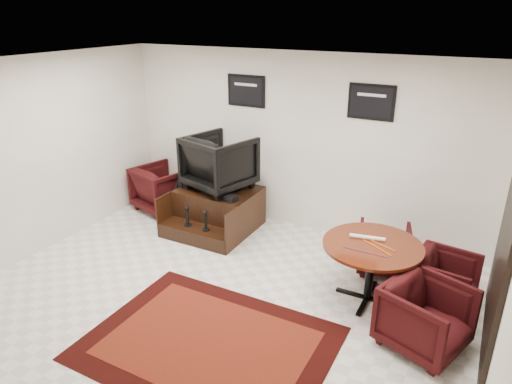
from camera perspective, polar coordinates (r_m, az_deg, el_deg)
ground at (r=5.80m, az=-5.29°, el=-13.58°), size 6.00×6.00×0.00m
room_shell at (r=4.88m, az=-1.20°, el=3.09°), size 6.02×5.02×2.81m
area_rug at (r=5.21m, az=-5.92°, el=-18.27°), size 2.58×1.93×0.01m
shine_podium at (r=7.48m, az=-4.97°, el=-2.31°), size 1.26×1.30×0.65m
shine_chair at (r=7.29m, az=-4.61°, el=4.05°), size 1.14×1.10×0.97m
shoes_pair at (r=7.57m, az=-8.39°, el=1.10°), size 0.28×0.32×0.10m
polish_kit at (r=6.95m, az=-3.34°, el=-0.72°), size 0.27×0.22×0.08m
umbrella_black at (r=7.76m, az=-10.25°, el=-0.86°), size 0.30×0.11×0.80m
umbrella_hooked at (r=7.78m, az=-9.81°, el=-0.86°), size 0.29×0.11×0.78m
armchair_side at (r=8.25m, az=-11.63°, el=0.72°), size 1.04×1.00×0.88m
meeting_table at (r=5.65m, az=14.30°, el=-7.14°), size 1.18×1.18×0.77m
table_chair_back at (r=6.50m, az=15.70°, el=-6.59°), size 0.81×0.78×0.70m
table_chair_window at (r=6.02m, az=22.53°, el=-9.89°), size 0.74×0.78×0.71m
table_chair_corner at (r=5.23m, az=20.50°, el=-14.14°), size 0.96×0.99×0.81m
paper_roll at (r=5.68m, az=13.76°, el=-5.54°), size 0.42×0.13×0.05m
table_clutter at (r=5.52m, az=14.61°, el=-6.73°), size 0.56×0.38×0.01m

